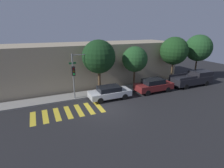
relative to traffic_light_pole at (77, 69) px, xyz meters
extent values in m
plane|color=black|center=(1.63, -3.37, -3.22)|extent=(60.00, 60.00, 0.00)
cube|color=gray|center=(1.63, 0.81, -3.15)|extent=(26.00, 1.95, 0.14)
cube|color=gray|center=(1.63, 5.18, -0.62)|extent=(26.00, 6.00, 5.21)
cube|color=gold|center=(-4.39, -2.57, -3.22)|extent=(0.45, 2.60, 0.00)
cube|color=gold|center=(-3.44, -2.57, -3.22)|extent=(0.45, 2.60, 0.00)
cube|color=gold|center=(-2.49, -2.57, -3.22)|extent=(0.45, 2.60, 0.00)
cube|color=gold|center=(-1.54, -2.57, -3.22)|extent=(0.45, 2.60, 0.00)
cube|color=gold|center=(-0.59, -2.57, -3.22)|extent=(0.45, 2.60, 0.00)
cube|color=gold|center=(0.36, -2.57, -3.22)|extent=(0.45, 2.60, 0.00)
cube|color=gold|center=(1.31, -2.57, -3.22)|extent=(0.45, 2.60, 0.00)
cylinder|color=slate|center=(-0.37, 0.08, -0.87)|extent=(0.12, 0.12, 4.71)
cube|color=black|center=(-0.37, -0.13, -0.17)|extent=(0.30, 0.30, 0.90)
cylinder|color=#4C0C0C|center=(-0.37, -0.29, 0.10)|extent=(0.18, 0.02, 0.18)
cylinder|color=#593D0A|center=(-0.37, -0.29, -0.17)|extent=(0.18, 0.02, 0.18)
cylinder|color=#26E54C|center=(-0.37, -0.29, -0.44)|extent=(0.18, 0.02, 0.18)
cube|color=#19662D|center=(-0.37, 0.08, 0.57)|extent=(0.70, 0.02, 0.18)
cylinder|color=slate|center=(0.38, 0.08, 1.34)|extent=(1.49, 0.08, 0.08)
sphere|color=#F9E5B2|center=(1.12, 0.08, 1.24)|extent=(0.36, 0.36, 0.36)
cube|color=#B7BABF|center=(2.99, -1.27, -2.61)|extent=(4.31, 1.70, 0.60)
cube|color=black|center=(2.88, -1.27, -2.07)|extent=(2.24, 1.50, 0.48)
cylinder|color=black|center=(4.33, -0.50, -2.91)|extent=(0.63, 0.22, 0.63)
cylinder|color=black|center=(4.33, -2.03, -2.91)|extent=(0.63, 0.22, 0.63)
cylinder|color=black|center=(1.65, -0.50, -2.91)|extent=(0.63, 0.22, 0.63)
cylinder|color=black|center=(1.65, -2.03, -2.91)|extent=(0.63, 0.22, 0.63)
cube|color=maroon|center=(8.48, -1.27, -2.56)|extent=(4.41, 1.79, 0.69)
cube|color=black|center=(8.37, -1.27, -1.96)|extent=(2.29, 1.57, 0.52)
cylinder|color=black|center=(9.85, -0.46, -2.91)|extent=(0.63, 0.22, 0.63)
cylinder|color=black|center=(9.85, -2.07, -2.91)|extent=(0.63, 0.22, 0.63)
cylinder|color=black|center=(7.12, -0.46, -2.91)|extent=(0.63, 0.22, 0.63)
cylinder|color=black|center=(7.12, -2.07, -2.91)|extent=(0.63, 0.22, 0.63)
cube|color=black|center=(14.27, -1.27, -2.47)|extent=(5.61, 2.00, 0.87)
cube|color=black|center=(15.81, -1.27, -1.74)|extent=(2.52, 1.84, 0.59)
cube|color=black|center=(12.87, -0.39, -1.90)|extent=(2.80, 0.08, 0.28)
cube|color=black|center=(12.87, -2.14, -1.90)|extent=(2.80, 0.08, 0.28)
cylinder|color=black|center=(16.00, -0.36, -2.91)|extent=(0.63, 0.22, 0.63)
cylinder|color=black|center=(16.00, -2.17, -2.91)|extent=(0.63, 0.22, 0.63)
cylinder|color=black|center=(12.53, -0.36, -2.91)|extent=(0.63, 0.22, 0.63)
cylinder|color=black|center=(12.53, -2.17, -2.91)|extent=(0.63, 0.22, 0.63)
cylinder|color=#4C3823|center=(2.53, 0.59, -1.80)|extent=(0.29, 0.29, 2.84)
sphere|color=#143316|center=(2.53, 0.59, 0.95)|extent=(3.54, 3.54, 3.54)
cylinder|color=#42301E|center=(6.93, 0.59, -1.97)|extent=(0.23, 0.23, 2.50)
sphere|color=#1E4721|center=(6.93, 0.59, 0.38)|extent=(2.96, 2.96, 2.96)
cylinder|color=#4C3823|center=(12.67, 0.59, -1.74)|extent=(0.21, 0.21, 2.96)
sphere|color=#193D19|center=(12.67, 0.59, 1.06)|extent=(3.51, 3.51, 3.51)
cylinder|color=#42301E|center=(16.93, 0.59, -1.66)|extent=(0.21, 0.21, 3.12)
sphere|color=#1E4721|center=(16.93, 0.59, 1.23)|extent=(3.56, 3.56, 3.56)
camera|label=1|loc=(-3.59, -16.76, 3.79)|focal=28.00mm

